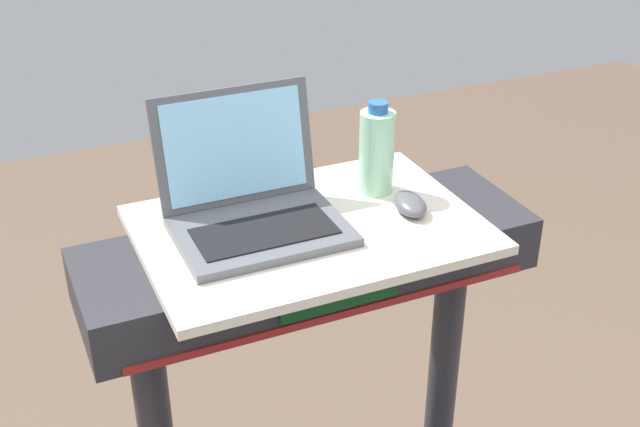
{
  "coord_description": "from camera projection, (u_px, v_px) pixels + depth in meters",
  "views": [
    {
      "loc": [
        -0.54,
        -0.57,
        1.97
      ],
      "look_at": [
        0.0,
        0.65,
        1.24
      ],
      "focal_mm": 46.25,
      "sensor_mm": 36.0,
      "label": 1
    }
  ],
  "objects": [
    {
      "name": "computer_mouse",
      "position": [
        410.0,
        204.0,
        1.63
      ],
      "size": [
        0.08,
        0.11,
        0.03
      ],
      "primitive_type": "ellipsoid",
      "rotation": [
        0.0,
        0.0,
        -0.16
      ],
      "color": "#4C4C51",
      "rests_on": "desk_board"
    },
    {
      "name": "laptop",
      "position": [
        253.0,
        203.0,
        1.56
      ],
      "size": [
        0.32,
        0.28,
        0.24
      ],
      "rotation": [
        0.0,
        0.0,
        0.08
      ],
      "color": "#515459",
      "rests_on": "desk_board"
    },
    {
      "name": "water_bottle",
      "position": [
        377.0,
        151.0,
        1.67
      ],
      "size": [
        0.07,
        0.07,
        0.19
      ],
      "color": "#9EDBB2",
      "rests_on": "desk_board"
    },
    {
      "name": "desk_board",
      "position": [
        310.0,
        229.0,
        1.59
      ],
      "size": [
        0.65,
        0.46,
        0.02
      ],
      "primitive_type": "cube",
      "color": "beige",
      "rests_on": "treadmill_base"
    }
  ]
}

